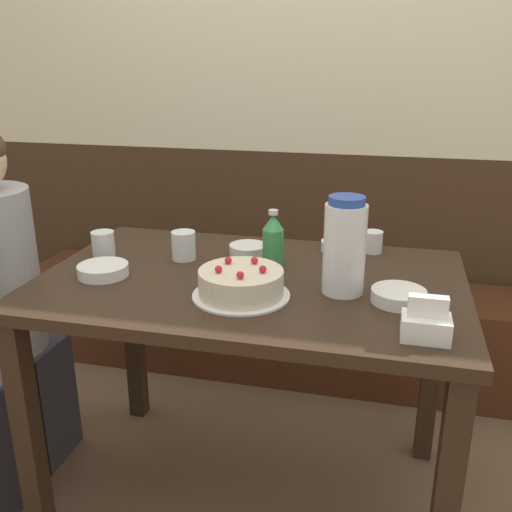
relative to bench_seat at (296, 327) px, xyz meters
name	(u,v)px	position (x,y,z in m)	size (l,w,h in m)	color
ground_plane	(252,493)	(0.00, -0.83, -0.22)	(12.00, 12.00, 0.00)	brown
back_wall	(310,90)	(0.00, 0.22, 1.03)	(4.80, 0.04, 2.50)	#3D2819
bench_seat	(296,327)	(0.00, 0.00, 0.00)	(2.53, 0.38, 0.43)	#472314
dining_table	(251,313)	(0.00, -0.83, 0.45)	(1.22, 0.78, 0.78)	black
birthday_cake	(241,283)	(0.01, -0.97, 0.60)	(0.26, 0.26, 0.09)	white
water_pitcher	(345,246)	(0.27, -0.87, 0.69)	(0.11, 0.11, 0.27)	white
soju_bottle	(273,241)	(0.04, -0.73, 0.65)	(0.06, 0.06, 0.18)	#388E4C
napkin_holder	(426,323)	(0.48, -1.10, 0.60)	(0.11, 0.08, 0.11)	white
bowl_soup_white	(339,246)	(0.22, -0.53, 0.58)	(0.12, 0.12, 0.03)	white
bowl_rice_small	(399,296)	(0.42, -0.91, 0.58)	(0.14, 0.14, 0.03)	white
bowl_side_dish	(248,249)	(-0.06, -0.63, 0.58)	(0.12, 0.12, 0.03)	white
bowl_sauce_shallow	(103,270)	(-0.42, -0.92, 0.58)	(0.15, 0.15, 0.03)	white
glass_water_tall	(373,242)	(0.33, -0.51, 0.60)	(0.06, 0.06, 0.07)	silver
glass_tumbler_short	(184,245)	(-0.25, -0.72, 0.61)	(0.08, 0.08, 0.09)	silver
glass_shot_small	(103,244)	(-0.51, -0.75, 0.60)	(0.07, 0.07, 0.08)	silver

